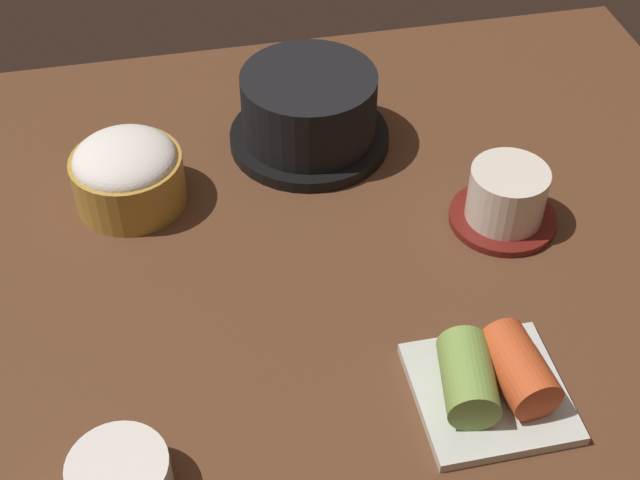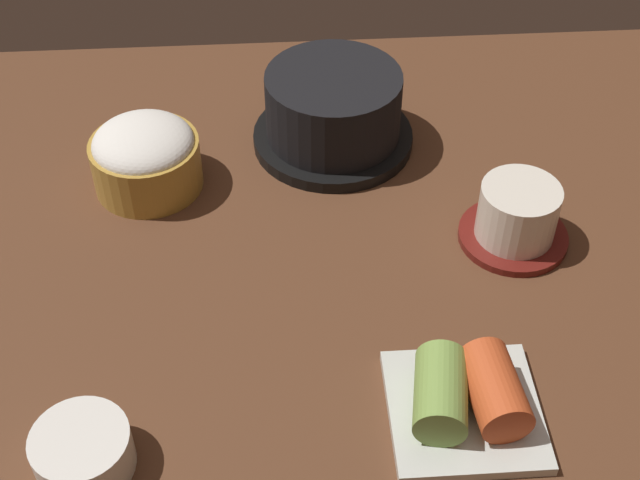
# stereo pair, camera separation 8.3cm
# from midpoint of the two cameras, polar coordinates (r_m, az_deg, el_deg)

# --- Properties ---
(dining_table) EXTENTS (1.00, 0.76, 0.02)m
(dining_table) POSITION_cam_midpoint_polar(r_m,az_deg,el_deg) (0.87, 1.32, -1.18)
(dining_table) COLOR #56331E
(dining_table) RESTS_ON ground
(stone_pot) EXTENTS (0.18, 0.18, 0.09)m
(stone_pot) POSITION_cam_midpoint_polar(r_m,az_deg,el_deg) (0.96, 3.34, 8.24)
(stone_pot) COLOR black
(stone_pot) RESTS_ON dining_table
(rice_bowl) EXTENTS (0.11, 0.11, 0.07)m
(rice_bowl) POSITION_cam_midpoint_polar(r_m,az_deg,el_deg) (0.92, -8.70, 5.27)
(rice_bowl) COLOR #B78C38
(rice_bowl) RESTS_ON dining_table
(tea_cup_with_saucer) EXTENTS (0.11, 0.11, 0.06)m
(tea_cup_with_saucer) POSITION_cam_midpoint_polar(r_m,az_deg,el_deg) (0.88, 15.22, 1.43)
(tea_cup_with_saucer) COLOR maroon
(tea_cup_with_saucer) RESTS_ON dining_table
(kimchi_plate) EXTENTS (0.12, 0.12, 0.05)m
(kimchi_plate) POSITION_cam_midpoint_polar(r_m,az_deg,el_deg) (0.74, 12.67, -10.12)
(kimchi_plate) COLOR silver
(kimchi_plate) RESTS_ON dining_table
(side_bowl_near) EXTENTS (0.08, 0.08, 0.04)m
(side_bowl_near) POSITION_cam_midpoint_polar(r_m,az_deg,el_deg) (0.71, -11.80, -13.36)
(side_bowl_near) COLOR white
(side_bowl_near) RESTS_ON dining_table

